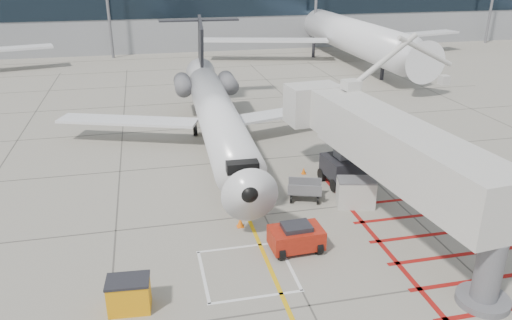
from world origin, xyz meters
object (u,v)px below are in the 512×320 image
object	(u,v)px
regional_jet	(221,103)
spill_bin	(129,294)
jet_bridge	(403,163)
pushback_tug	(296,236)

from	to	relation	value
regional_jet	spill_bin	size ratio (longest dim) A/B	18.60
jet_bridge	spill_bin	bearing A→B (deg)	-171.06
regional_jet	spill_bin	distance (m)	16.96
regional_jet	pushback_tug	world-z (taller)	regional_jet
regional_jet	pushback_tug	distance (m)	13.15
jet_bridge	pushback_tug	xyz separation A→B (m)	(-5.71, -0.82, -3.03)
jet_bridge	spill_bin	distance (m)	14.38
spill_bin	jet_bridge	bearing A→B (deg)	19.24
regional_jet	spill_bin	xyz separation A→B (m)	(-6.26, -15.41, -3.34)
regional_jet	jet_bridge	size ratio (longest dim) A/B	1.64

